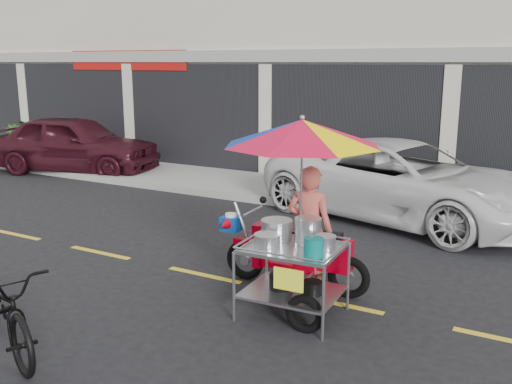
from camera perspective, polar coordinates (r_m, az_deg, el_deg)
The scene contains 9 objects.
ground at distance 7.33m, azimuth 8.11°, elevation -11.01°, with size 90.00×90.00×0.00m, color black.
sidewalk at distance 12.36m, azimuth 17.43°, elevation -1.20°, with size 45.00×3.00×0.15m, color gray.
centerline at distance 7.33m, azimuth 8.11°, elevation -10.98°, with size 42.00×0.10×0.01m, color gold.
maroon_sedan at distance 16.27m, azimuth -17.73°, elevation 4.61°, with size 1.86×4.62×1.57m, color #350E18.
white_pickup at distance 11.16m, azimuth 14.45°, elevation 1.08°, with size 2.49×5.40×1.50m, color silver.
plant_tall at distance 19.85m, azimuth -21.94°, elevation 5.30°, with size 0.91×0.79×1.01m, color #2A491A.
plant_short at distance 19.62m, azimuth -23.20°, elevation 4.96°, with size 0.51×0.51×0.91m, color #2A491A.
near_bicycle at distance 6.52m, azimuth -23.97°, elevation -10.48°, with size 0.65×1.87×0.98m, color black.
food_vendor_rig at distance 6.81m, azimuth 4.62°, elevation 0.48°, with size 2.43×1.91×2.39m.
Camera 1 is at (2.35, -6.29, 2.95)m, focal length 40.00 mm.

